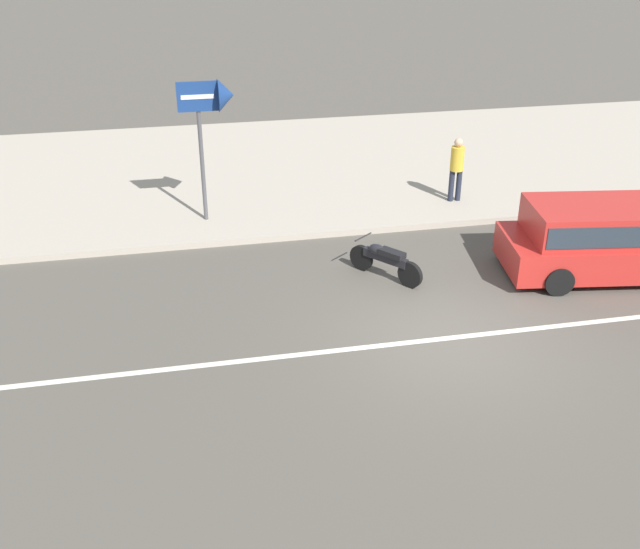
# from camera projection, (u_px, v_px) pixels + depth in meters

# --- Properties ---
(ground_plane) EXTENTS (160.00, 160.00, 0.00)m
(ground_plane) POSITION_uv_depth(u_px,v_px,m) (449.00, 338.00, 13.71)
(ground_plane) COLOR #544F47
(lane_centre_stripe) EXTENTS (50.40, 0.14, 0.01)m
(lane_centre_stripe) POSITION_uv_depth(u_px,v_px,m) (449.00, 338.00, 13.71)
(lane_centre_stripe) COLOR silver
(lane_centre_stripe) RESTS_ON ground
(kerb_strip) EXTENTS (68.00, 10.00, 0.15)m
(kerb_strip) POSITION_uv_depth(u_px,v_px,m) (333.00, 165.00, 22.29)
(kerb_strip) COLOR #ADA393
(kerb_strip) RESTS_ON ground
(minivan_red_2) EXTENTS (4.86, 2.51, 1.56)m
(minivan_red_2) POSITION_uv_depth(u_px,v_px,m) (608.00, 237.00, 15.70)
(minivan_red_2) COLOR red
(minivan_red_2) RESTS_ON ground
(motorcycle_0) EXTENTS (1.21, 1.49, 0.80)m
(motorcycle_0) POSITION_uv_depth(u_px,v_px,m) (385.00, 260.00, 15.69)
(motorcycle_0) COLOR black
(motorcycle_0) RESTS_ON ground
(arrow_signboard) EXTENTS (1.30, 0.75, 3.40)m
(arrow_signboard) POSITION_uv_depth(u_px,v_px,m) (219.00, 103.00, 17.14)
(arrow_signboard) COLOR #4C4C51
(arrow_signboard) RESTS_ON kerb_strip
(pedestrian_near_clock) EXTENTS (0.34, 0.34, 1.66)m
(pedestrian_near_clock) POSITION_uv_depth(u_px,v_px,m) (457.00, 165.00, 19.07)
(pedestrian_near_clock) COLOR #232838
(pedestrian_near_clock) RESTS_ON kerb_strip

